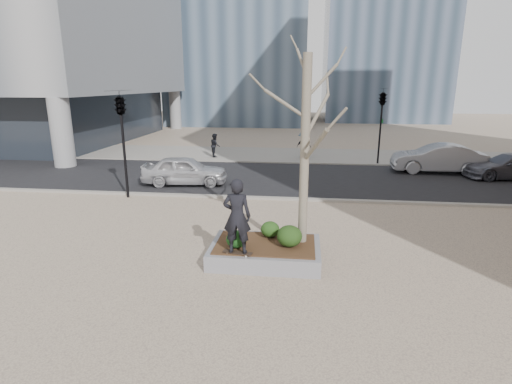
# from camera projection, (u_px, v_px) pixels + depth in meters

# --- Properties ---
(ground) EXTENTS (120.00, 120.00, 0.00)m
(ground) POSITION_uv_depth(u_px,v_px,m) (230.00, 258.00, 11.23)
(ground) COLOR tan
(ground) RESTS_ON ground
(street) EXTENTS (60.00, 8.00, 0.02)m
(street) POSITION_uv_depth(u_px,v_px,m) (265.00, 178.00, 20.81)
(street) COLOR black
(street) RESTS_ON ground
(far_sidewalk) EXTENTS (60.00, 6.00, 0.02)m
(far_sidewalk) POSITION_uv_depth(u_px,v_px,m) (275.00, 155.00, 27.52)
(far_sidewalk) COLOR gray
(far_sidewalk) RESTS_ON ground
(planter) EXTENTS (3.00, 2.00, 0.45)m
(planter) POSITION_uv_depth(u_px,v_px,m) (265.00, 252.00, 11.06)
(planter) COLOR gray
(planter) RESTS_ON ground
(planter_mulch) EXTENTS (2.70, 1.70, 0.04)m
(planter_mulch) POSITION_uv_depth(u_px,v_px,m) (265.00, 244.00, 10.99)
(planter_mulch) COLOR #382314
(planter_mulch) RESTS_ON planter
(sycamore_tree) EXTENTS (2.80, 2.80, 6.60)m
(sycamore_tree) POSITION_uv_depth(u_px,v_px,m) (306.00, 122.00, 10.29)
(sycamore_tree) COLOR gray
(sycamore_tree) RESTS_ON planter_mulch
(shrub_left) EXTENTS (0.56, 0.56, 0.47)m
(shrub_left) POSITION_uv_depth(u_px,v_px,m) (236.00, 239.00, 10.65)
(shrub_left) COLOR #153A12
(shrub_left) RESTS_ON planter_mulch
(shrub_middle) EXTENTS (0.53, 0.53, 0.45)m
(shrub_middle) POSITION_uv_depth(u_px,v_px,m) (270.00, 229.00, 11.40)
(shrub_middle) COLOR #1B3E14
(shrub_middle) RESTS_ON planter_mulch
(shrub_right) EXTENTS (0.68, 0.68, 0.58)m
(shrub_right) POSITION_uv_depth(u_px,v_px,m) (289.00, 236.00, 10.72)
(shrub_right) COLOR #1B3A12
(shrub_right) RESTS_ON planter_mulch
(skateboard) EXTENTS (0.80, 0.35, 0.08)m
(skateboard) POSITION_uv_depth(u_px,v_px,m) (237.00, 253.00, 10.34)
(skateboard) COLOR black
(skateboard) RESTS_ON planter
(skateboarder) EXTENTS (0.72, 0.47, 1.96)m
(skateboarder) POSITION_uv_depth(u_px,v_px,m) (237.00, 216.00, 10.07)
(skateboarder) COLOR black
(skateboarder) RESTS_ON skateboard
(police_car) EXTENTS (4.21, 2.07, 1.38)m
(police_car) POSITION_uv_depth(u_px,v_px,m) (185.00, 170.00, 19.20)
(police_car) COLOR silver
(police_car) RESTS_ON street
(car_silver) EXTENTS (4.85, 1.93, 1.57)m
(car_silver) POSITION_uv_depth(u_px,v_px,m) (437.00, 158.00, 21.76)
(car_silver) COLOR gray
(car_silver) RESTS_ON street
(car_third) EXTENTS (4.58, 2.18, 1.29)m
(car_third) POSITION_uv_depth(u_px,v_px,m) (510.00, 166.00, 20.40)
(car_third) COLOR #52525D
(car_third) RESTS_ON street
(pedestrian_a) EXTENTS (0.80, 0.90, 1.55)m
(pedestrian_a) POSITION_uv_depth(u_px,v_px,m) (215.00, 145.00, 26.46)
(pedestrian_a) COLOR black
(pedestrian_a) RESTS_ON far_sidewalk
(pedestrian_b) EXTENTS (0.69, 1.11, 1.66)m
(pedestrian_b) POSITION_uv_depth(u_px,v_px,m) (303.00, 145.00, 26.34)
(pedestrian_b) COLOR #395568
(pedestrian_b) RESTS_ON far_sidewalk
(pedestrian_c) EXTENTS (0.96, 0.51, 1.56)m
(pedestrian_c) POSITION_uv_depth(u_px,v_px,m) (304.00, 147.00, 25.73)
(pedestrian_c) COLOR black
(pedestrian_c) RESTS_ON far_sidewalk
(traffic_light_near) EXTENTS (0.60, 2.48, 4.50)m
(traffic_light_near) POSITION_uv_depth(u_px,v_px,m) (124.00, 145.00, 16.64)
(traffic_light_near) COLOR black
(traffic_light_near) RESTS_ON ground
(traffic_light_far) EXTENTS (0.60, 2.48, 4.50)m
(traffic_light_far) POSITION_uv_depth(u_px,v_px,m) (380.00, 127.00, 23.88)
(traffic_light_far) COLOR black
(traffic_light_far) RESTS_ON ground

